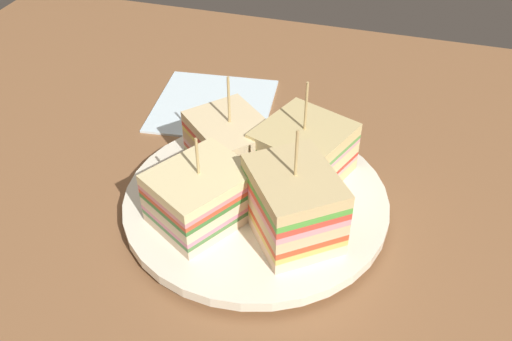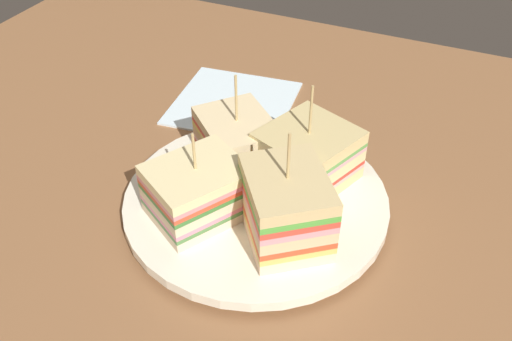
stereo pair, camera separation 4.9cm
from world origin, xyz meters
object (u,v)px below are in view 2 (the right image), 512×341
at_px(sandwich_wedge_1, 237,142).
at_px(plate, 256,202).
at_px(sandwich_wedge_3, 286,207).
at_px(napkin, 234,102).
at_px(sandwich_wedge_0, 307,156).
at_px(sandwich_wedge_2, 198,191).

bearing_deg(sandwich_wedge_1, plate, -4.98).
xyz_separation_m(sandwich_wedge_1, sandwich_wedge_3, (0.08, -0.07, 0.01)).
distance_m(sandwich_wedge_3, napkin, 0.24).
height_order(sandwich_wedge_1, napkin, sandwich_wedge_1).
distance_m(sandwich_wedge_1, sandwich_wedge_3, 0.11).
relative_size(sandwich_wedge_0, sandwich_wedge_3, 0.96).
bearing_deg(sandwich_wedge_2, sandwich_wedge_1, 30.85).
relative_size(plate, sandwich_wedge_3, 2.30).
relative_size(sandwich_wedge_0, sandwich_wedge_1, 1.00).
height_order(sandwich_wedge_0, napkin, sandwich_wedge_0).
height_order(sandwich_wedge_0, sandwich_wedge_1, sandwich_wedge_0).
bearing_deg(sandwich_wedge_3, napkin, -0.63).
relative_size(sandwich_wedge_3, napkin, 0.78).
distance_m(plate, sandwich_wedge_0, 0.06).
xyz_separation_m(sandwich_wedge_0, sandwich_wedge_1, (-0.07, -0.00, -0.00)).
distance_m(sandwich_wedge_1, napkin, 0.14).
height_order(plate, sandwich_wedge_1, sandwich_wedge_1).
bearing_deg(plate, sandwich_wedge_2, -132.62).
xyz_separation_m(plate, sandwich_wedge_1, (-0.04, 0.04, 0.03)).
bearing_deg(plate, sandwich_wedge_1, 133.36).
relative_size(sandwich_wedge_1, sandwich_wedge_2, 1.00).
bearing_deg(sandwich_wedge_0, plate, -15.29).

